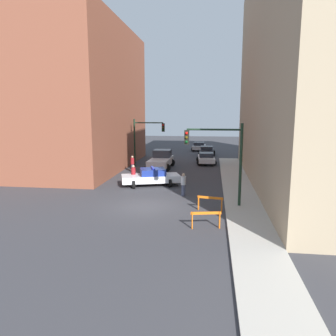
{
  "coord_description": "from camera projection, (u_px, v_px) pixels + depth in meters",
  "views": [
    {
      "loc": [
        4.13,
        -19.91,
        6.06
      ],
      "look_at": [
        0.72,
        5.0,
        1.67
      ],
      "focal_mm": 35.0,
      "sensor_mm": 36.0,
      "label": 1
    }
  ],
  "objects": [
    {
      "name": "ground_plane",
      "position": [
        146.0,
        207.0,
        21.03
      ],
      "size": [
        120.0,
        120.0,
        0.0
      ],
      "primitive_type": "plane",
      "color": "#38383D"
    },
    {
      "name": "sidewalk_right",
      "position": [
        245.0,
        209.0,
        20.19
      ],
      "size": [
        2.4,
        44.0,
        0.12
      ],
      "color": "#B2ADA3",
      "rests_on": "ground_plane"
    },
    {
      "name": "building_corner_left",
      "position": [
        62.0,
        98.0,
        35.02
      ],
      "size": [
        14.0,
        20.0,
        14.85
      ],
      "color": "brown",
      "rests_on": "ground_plane"
    },
    {
      "name": "building_right",
      "position": [
        334.0,
        69.0,
        25.45
      ],
      "size": [
        12.0,
        28.0,
        18.58
      ],
      "color": "tan",
      "rests_on": "ground_plane"
    },
    {
      "name": "traffic_light_near",
      "position": [
        222.0,
        152.0,
        20.47
      ],
      "size": [
        3.64,
        0.35,
        5.2
      ],
      "color": "black",
      "rests_on": "sidewalk_right"
    },
    {
      "name": "traffic_light_far",
      "position": [
        144.0,
        136.0,
        35.75
      ],
      "size": [
        3.44,
        0.35,
        5.2
      ],
      "color": "black",
      "rests_on": "ground_plane"
    },
    {
      "name": "police_car",
      "position": [
        151.0,
        177.0,
        26.86
      ],
      "size": [
        5.04,
        3.2,
        1.52
      ],
      "rotation": [
        0.0,
        0.0,
        1.88
      ],
      "color": "white",
      "rests_on": "ground_plane"
    },
    {
      "name": "white_truck",
      "position": [
        161.0,
        160.0,
        34.99
      ],
      "size": [
        2.72,
        5.44,
        1.9
      ],
      "rotation": [
        0.0,
        0.0,
        -0.02
      ],
      "color": "silver",
      "rests_on": "ground_plane"
    },
    {
      "name": "parked_car_near",
      "position": [
        206.0,
        158.0,
        37.98
      ],
      "size": [
        2.47,
        4.41,
        1.31
      ],
      "rotation": [
        0.0,
        0.0,
        0.07
      ],
      "color": "silver",
      "rests_on": "ground_plane"
    },
    {
      "name": "parked_car_mid",
      "position": [
        207.0,
        151.0,
        44.97
      ],
      "size": [
        2.33,
        4.33,
        1.31
      ],
      "rotation": [
        0.0,
        0.0,
        -0.02
      ],
      "color": "black",
      "rests_on": "ground_plane"
    },
    {
      "name": "parked_car_far",
      "position": [
        199.0,
        146.0,
        50.74
      ],
      "size": [
        2.36,
        4.35,
        1.31
      ],
      "rotation": [
        0.0,
        0.0,
        -0.03
      ],
      "color": "silver",
      "rests_on": "ground_plane"
    },
    {
      "name": "pedestrian_crossing",
      "position": [
        133.0,
        175.0,
        27.09
      ],
      "size": [
        0.51,
        0.51,
        1.66
      ],
      "rotation": [
        0.0,
        0.0,
        3.92
      ],
      "color": "#382D23",
      "rests_on": "ground_plane"
    },
    {
      "name": "pedestrian_corner",
      "position": [
        132.0,
        164.0,
        32.67
      ],
      "size": [
        0.49,
        0.49,
        1.66
      ],
      "rotation": [
        0.0,
        0.0,
        2.1
      ],
      "color": "#474C66",
      "rests_on": "ground_plane"
    },
    {
      "name": "pedestrian_sidewalk",
      "position": [
        183.0,
        184.0,
        23.55
      ],
      "size": [
        0.49,
        0.49,
        1.66
      ],
      "rotation": [
        0.0,
        0.0,
        3.64
      ],
      "color": "#474C66",
      "rests_on": "ground_plane"
    },
    {
      "name": "barrier_front",
      "position": [
        206.0,
        217.0,
        17.02
      ],
      "size": [
        1.58,
        0.45,
        0.9
      ],
      "rotation": [
        0.0,
        0.0,
        0.19
      ],
      "color": "orange",
      "rests_on": "ground_plane"
    },
    {
      "name": "barrier_mid",
      "position": [
        210.0,
        201.0,
        20.03
      ],
      "size": [
        1.58,
        0.43,
        0.9
      ],
      "rotation": [
        0.0,
        0.0,
        -0.19
      ],
      "color": "orange",
      "rests_on": "ground_plane"
    }
  ]
}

